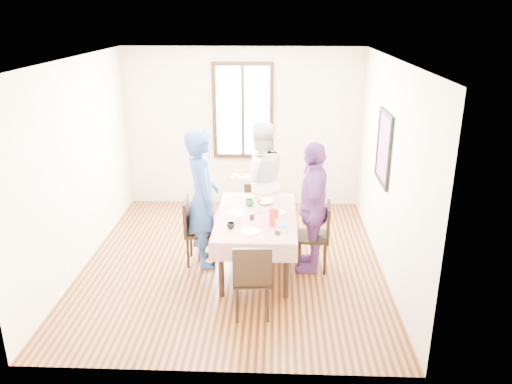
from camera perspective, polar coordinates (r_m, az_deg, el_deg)
ground at (r=7.01m, az=-2.56°, el=-7.81°), size 4.50×4.50×0.00m
back_wall at (r=8.66m, az=-1.45°, el=7.18°), size 4.00×0.00×4.00m
right_wall at (r=6.62m, az=14.78°, el=2.50°), size 0.00×4.50×4.50m
window_frame at (r=8.58m, az=-1.48°, el=9.11°), size 1.02×0.06×1.62m
window_pane at (r=8.59m, az=-1.47°, el=9.12°), size 0.90×0.02×1.50m
art_poster at (r=6.85m, az=14.25°, el=4.85°), size 0.04×0.76×0.96m
dining_table at (r=6.66m, az=0.02°, el=-5.72°), size 0.89×1.56×0.75m
tablecloth at (r=6.51m, az=0.02°, el=-2.70°), size 1.01×1.68×0.01m
chair_left at (r=6.83m, az=-6.19°, el=-4.45°), size 0.44×0.44×0.91m
chair_right at (r=6.69m, az=6.43°, el=-5.00°), size 0.45×0.45×0.91m
chair_far at (r=7.61m, az=0.35°, el=-1.69°), size 0.47×0.47×0.91m
chair_near at (r=5.68m, az=-0.43°, el=-9.67°), size 0.44×0.44×0.91m
person_left at (r=6.65m, az=-6.17°, el=-0.74°), size 0.63×0.78×1.85m
person_far at (r=7.44m, az=0.35°, el=1.34°), size 1.03×0.90×1.77m
person_right at (r=6.52m, az=6.39°, el=-1.73°), size 0.51×1.05×1.73m
mug_black at (r=6.12m, az=-2.86°, el=-3.81°), size 0.12×0.12×0.08m
mug_flag at (r=6.42m, az=2.16°, el=-2.51°), size 0.15×0.15×0.10m
mug_green at (r=6.81m, az=-0.72°, el=-1.19°), size 0.12×0.12×0.09m
serving_bowl at (r=6.87m, az=1.05°, el=-1.14°), size 0.28×0.28×0.05m
juice_carton at (r=6.15m, az=1.86°, el=-2.84°), size 0.07×0.07×0.23m
butter_tub at (r=6.06m, az=3.03°, el=-4.10°), size 0.13×0.13×0.06m
jam_jar at (r=6.36m, az=-0.47°, el=-2.79°), size 0.06×0.06×0.08m
drinking_glass at (r=6.29m, az=-2.01°, el=-3.02°), size 0.06×0.06×0.09m
smartphone at (r=6.00m, az=2.43°, el=-4.66°), size 0.06×0.12×0.01m
flower_vase at (r=6.56m, az=0.21°, el=-1.88°), size 0.06×0.06×0.12m
plate_left at (r=6.59m, az=-2.30°, el=-2.29°), size 0.20×0.20×0.01m
plate_right at (r=6.60m, az=2.52°, el=-2.28°), size 0.20×0.20×0.01m
plate_near at (r=6.03m, az=-0.56°, el=-4.48°), size 0.20×0.20×0.01m
butter_lid at (r=6.05m, az=3.03°, el=-3.77°), size 0.12×0.12×0.01m
flower_bunch at (r=6.52m, az=0.21°, el=-0.97°), size 0.09×0.09×0.10m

